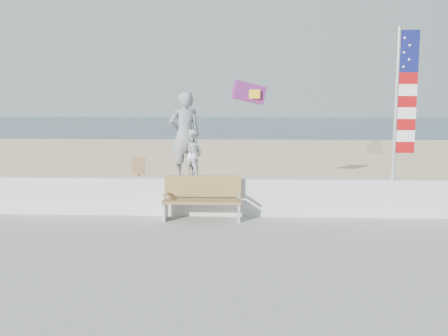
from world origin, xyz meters
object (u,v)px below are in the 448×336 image
Objects in this scene: child at (192,154)px; adult at (185,135)px; flag at (402,97)px; bench at (202,198)px.

adult is at bearing 21.24° from child.
flag is at bearing 160.70° from adult.
adult is at bearing 180.00° from flag.
bench is at bearing 115.58° from adult.
child is 0.33× the size of flag.
flag is at bearing -158.76° from child.
adult reaches higher than child.
child is 1.11m from bench.
flag is (4.59, 0.45, 2.30)m from bench.
adult is 0.48m from child.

